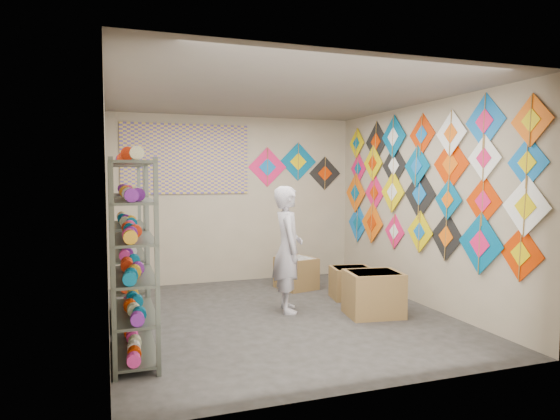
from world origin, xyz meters
name	(u,v)px	position (x,y,z in m)	size (l,w,h in m)	color
ground	(280,317)	(0.00, 0.00, 0.00)	(4.50, 4.50, 0.00)	#2D2A28
room_walls	(280,184)	(0.00, 0.00, 1.64)	(4.50, 4.50, 4.50)	tan
shelf_rack_front	(132,259)	(-1.78, -0.85, 0.95)	(0.40, 1.10, 1.90)	#4C5147
shelf_rack_back	(127,242)	(-1.78, 0.45, 0.95)	(0.40, 1.10, 1.90)	#4C5147
string_spools	(129,241)	(-1.78, -0.20, 1.05)	(0.12, 2.36, 0.12)	#E22B8A
kite_wall_display	(419,184)	(1.98, 0.01, 1.63)	(0.05, 4.27, 2.04)	red
back_wall_kites	(295,167)	(1.04, 2.24, 1.88)	(1.68, 0.02, 0.82)	#EC185C
poster	(186,159)	(-0.80, 2.23, 2.00)	(2.00, 0.01, 1.10)	#544595
shopkeeper	(288,249)	(0.17, 0.21, 0.80)	(0.49, 0.65, 1.61)	silver
carton_a	(373,294)	(1.11, -0.33, 0.27)	(0.66, 0.55, 0.55)	brown
carton_b	(351,283)	(1.25, 0.54, 0.22)	(0.54, 0.44, 0.44)	brown
carton_c	(296,273)	(0.74, 1.37, 0.24)	(0.50, 0.55, 0.48)	brown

